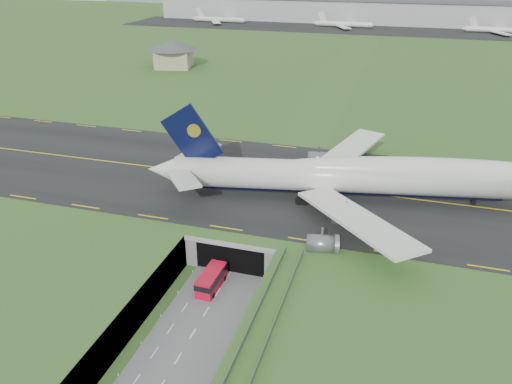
% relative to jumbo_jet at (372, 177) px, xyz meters
% --- Properties ---
extents(ground, '(900.00, 900.00, 0.00)m').
position_rel_jumbo_jet_xyz_m(ground, '(-20.80, -30.19, -11.03)').
color(ground, '#385A24').
rests_on(ground, ground).
extents(airfield_deck, '(800.00, 800.00, 6.00)m').
position_rel_jumbo_jet_xyz_m(airfield_deck, '(-20.80, -30.19, -8.03)').
color(airfield_deck, gray).
rests_on(airfield_deck, ground).
extents(trench_road, '(12.00, 75.00, 0.20)m').
position_rel_jumbo_jet_xyz_m(trench_road, '(-20.80, -37.69, -10.93)').
color(trench_road, slate).
rests_on(trench_road, ground).
extents(taxiway, '(800.00, 44.00, 0.18)m').
position_rel_jumbo_jet_xyz_m(taxiway, '(-20.80, 2.81, -4.94)').
color(taxiway, black).
rests_on(taxiway, airfield_deck).
extents(tunnel_portal, '(17.00, 22.30, 6.00)m').
position_rel_jumbo_jet_xyz_m(tunnel_portal, '(-20.80, -13.47, -7.70)').
color(tunnel_portal, gray).
rests_on(tunnel_portal, ground).
extents(guideway, '(3.00, 53.00, 7.05)m').
position_rel_jumbo_jet_xyz_m(guideway, '(-9.80, -49.30, -5.71)').
color(guideway, '#A8A8A3').
rests_on(guideway, ground).
extents(jumbo_jet, '(85.21, 55.70, 18.77)m').
position_rel_jumbo_jet_xyz_m(jumbo_jet, '(0.00, 0.00, 0.00)').
color(jumbo_jet, silver).
rests_on(jumbo_jet, ground).
extents(shuttle_tram, '(3.01, 7.41, 3.00)m').
position_rel_jumbo_jet_xyz_m(shuttle_tram, '(-22.23, -27.20, -9.38)').
color(shuttle_tram, red).
rests_on(shuttle_tram, ground).
extents(service_building, '(24.26, 24.26, 11.01)m').
position_rel_jumbo_jet_xyz_m(service_building, '(-89.02, 102.24, 1.49)').
color(service_building, tan).
rests_on(service_building, ground).
extents(cargo_terminal, '(320.00, 67.00, 15.60)m').
position_rel_jumbo_jet_xyz_m(cargo_terminal, '(-20.95, 269.23, 2.92)').
color(cargo_terminal, '#B2B2B2').
rests_on(cargo_terminal, ground).
extents(distant_hills, '(700.00, 91.00, 60.00)m').
position_rel_jumbo_jet_xyz_m(distant_hills, '(43.57, 399.81, -15.03)').
color(distant_hills, slate).
rests_on(distant_hills, ground).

